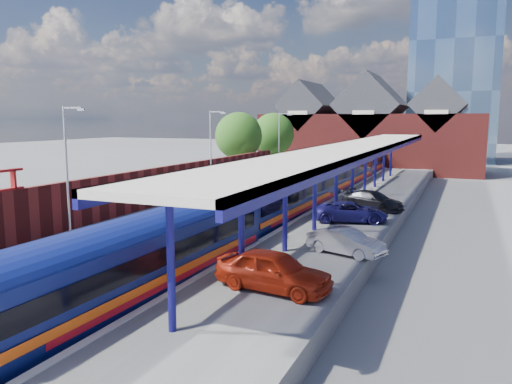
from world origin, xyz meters
TOP-DOWN VIEW (x-y plane):
  - ground at (0.00, 30.00)m, footprint 240.00×240.00m
  - ballast_bed at (0.00, 20.00)m, footprint 6.00×76.00m
  - rails at (0.00, 20.00)m, footprint 4.51×76.00m
  - left_platform at (-5.50, 20.00)m, footprint 5.00×76.00m
  - right_platform at (6.00, 20.00)m, footprint 6.00×76.00m
  - coping_left at (-3.15, 20.00)m, footprint 0.30×76.00m
  - coping_right at (3.15, 20.00)m, footprint 0.30×76.00m
  - yellow_line at (-3.75, 20.00)m, footprint 0.14×76.00m
  - train at (1.49, 26.03)m, footprint 3.19×65.96m
  - canopy at (5.48, 21.95)m, footprint 4.50×52.00m
  - lamp_post_b at (-6.36, 6.00)m, footprint 1.48×0.18m
  - lamp_post_c at (-6.36, 22.00)m, footprint 1.48×0.18m
  - lamp_post_d at (-6.36, 38.00)m, footprint 1.48×0.18m
  - platform_sign at (-5.00, 24.00)m, footprint 0.55×0.08m
  - brick_wall at (-8.10, 13.54)m, footprint 0.35×50.00m
  - station_building at (0.00, 58.00)m, footprint 30.00×12.12m
  - glass_tower at (10.00, 80.00)m, footprint 14.20×14.20m
  - tree_near at (-10.35, 35.91)m, footprint 5.20×5.20m
  - tree_far at (-9.35, 43.91)m, footprint 5.20×5.20m
  - parked_car_red at (6.49, 2.59)m, footprint 4.65×2.38m
  - parked_car_silver at (7.85, 8.55)m, footprint 3.96×2.43m
  - parked_car_dark at (6.92, 20.97)m, footprint 4.87×3.42m
  - parked_car_blue at (6.42, 16.18)m, footprint 4.92×3.29m
  - relay_cabinet at (2.07, -3.09)m, footprint 0.96×1.08m

SIDE VIEW (x-z plane):
  - ground at x=0.00m, z-range 0.00..0.00m
  - ballast_bed at x=0.00m, z-range 0.00..0.06m
  - rails at x=0.00m, z-range 0.05..0.19m
  - left_platform at x=-5.50m, z-range 0.00..1.00m
  - right_platform at x=6.00m, z-range 0.00..1.00m
  - relay_cabinet at x=2.07m, z-range 0.00..1.00m
  - yellow_line at x=-3.75m, z-range 1.00..1.01m
  - coping_left at x=-3.15m, z-range 1.00..1.05m
  - coping_right at x=3.15m, z-range 1.00..1.05m
  - parked_car_silver at x=7.85m, z-range 1.00..2.23m
  - parked_car_blue at x=6.42m, z-range 1.00..2.25m
  - parked_car_dark at x=6.92m, z-range 1.00..2.31m
  - parked_car_red at x=6.49m, z-range 1.00..2.51m
  - train at x=1.49m, z-range 0.40..3.85m
  - brick_wall at x=-8.10m, z-range 0.52..4.38m
  - platform_sign at x=-5.00m, z-range 1.44..3.94m
  - lamp_post_b at x=-6.36m, z-range 1.49..8.49m
  - lamp_post_c at x=-6.36m, z-range 1.49..8.49m
  - lamp_post_d at x=-6.36m, z-range 1.49..8.49m
  - canopy at x=5.48m, z-range 3.01..7.49m
  - tree_near at x=-10.35m, z-range 1.30..9.40m
  - tree_far at x=-9.35m, z-range 1.30..9.40m
  - station_building at x=0.00m, z-range -1.44..12.34m
  - glass_tower at x=10.00m, z-range 0.05..40.35m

